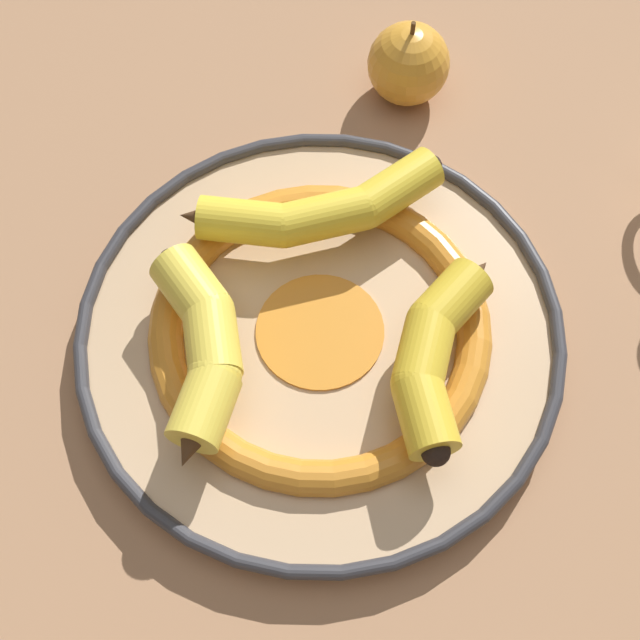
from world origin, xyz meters
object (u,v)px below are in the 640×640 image
at_px(banana_b, 203,349).
at_px(banana_c, 318,210).
at_px(decorative_bowl, 320,333).
at_px(banana_a, 434,350).
at_px(apple, 408,64).

xyz_separation_m(banana_b, banana_c, (0.14, 0.04, -0.00)).
height_order(decorative_bowl, banana_a, banana_a).
relative_size(banana_a, apple, 1.75).
height_order(banana_c, apple, apple).
bearing_deg(apple, decorative_bowl, -145.33).
xyz_separation_m(banana_a, banana_c, (0.01, 0.15, -0.00)).
distance_m(banana_b, banana_c, 0.15).
height_order(banana_a, apple, apple).
height_order(banana_a, banana_b, banana_b).
distance_m(decorative_bowl, banana_b, 0.10).
xyz_separation_m(banana_a, banana_b, (-0.13, 0.10, 0.00)).
bearing_deg(banana_c, banana_a, -70.39).
distance_m(banana_c, apple, 0.19).
bearing_deg(decorative_bowl, banana_a, -60.33).
bearing_deg(banana_a, apple, -164.50).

